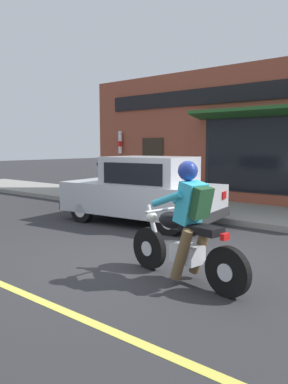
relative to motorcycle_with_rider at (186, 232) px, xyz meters
The scene contains 5 objects.
ground_plane 1.35m from the motorcycle_with_rider, 81.07° to the left, with size 80.00×80.00×0.00m, color #2B2B2D.
sidewalk_curb 6.55m from the motorcycle_with_rider, 39.63° to the left, with size 2.60×22.00×0.14m, color gray.
storefront_building 7.04m from the motorcycle_with_rider, 18.22° to the left, with size 1.25×11.70×4.20m.
motorcycle_with_rider is the anchor object (origin of this frame).
car_hatchback 3.91m from the motorcycle_with_rider, 47.43° to the left, with size 2.01×3.92×1.57m.
Camera 1 is at (-4.30, -3.78, 1.80)m, focal length 35.00 mm.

